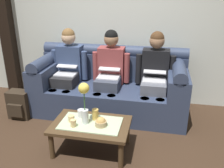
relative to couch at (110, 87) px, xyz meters
The scene contains 15 objects.
ground_plane 1.23m from the couch, 90.00° to the right, with size 14.00×14.00×0.00m, color #382619.
back_wall_patterned 1.20m from the couch, 90.00° to the left, with size 6.00×0.12×2.90m, color silver.
timber_pillar 2.19m from the couch, 167.55° to the left, with size 0.20×0.20×2.90m, color black.
couch is the anchor object (origin of this frame).
person_left 0.71m from the couch, behind, with size 0.56×0.67×1.22m.
person_middle 0.29m from the couch, 90.00° to the right, with size 0.56×0.67×1.22m.
person_right 0.71m from the couch, ahead, with size 0.56×0.67×1.22m.
coffee_table 1.04m from the couch, 90.00° to the right, with size 0.87×0.56×0.36m.
flower_vase 1.09m from the couch, 93.20° to the right, with size 0.12×0.12×0.48m.
snack_bowl 1.08m from the couch, 83.22° to the right, with size 0.13×0.13×0.11m.
cup_near_left 0.94m from the couch, 99.07° to the right, with size 0.08×0.08×0.09m, color silver.
cup_near_right 1.16m from the couch, 98.06° to the right, with size 0.06×0.06×0.08m, color #DBB77A.
cup_far_center 0.95m from the couch, 88.10° to the right, with size 0.07×0.07×0.13m, color gold.
cup_far_left 1.08m from the couch, 101.83° to the right, with size 0.07×0.07×0.08m, color #DBB77A.
backpack_left 1.34m from the couch, 157.95° to the right, with size 0.31×0.25×0.41m.
Camera 1 is at (0.72, -2.16, 1.78)m, focal length 39.25 mm.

